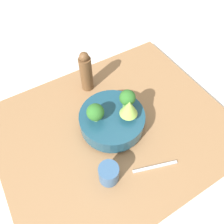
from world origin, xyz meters
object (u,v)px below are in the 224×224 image
pepper_mill (86,72)px  cup (109,174)px  bowl (112,120)px  fork (155,167)px

pepper_mill → cup: bearing=-107.6°
bowl → cup: size_ratio=3.00×
bowl → pepper_mill: 0.23m
bowl → fork: size_ratio=1.55×
cup → pepper_mill: 0.42m
bowl → cup: (-0.11, -0.17, -0.00)m
fork → bowl: bearing=101.0°
bowl → cup: cup is taller
bowl → pepper_mill: bearing=86.7°
cup → pepper_mill: bearing=72.4°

